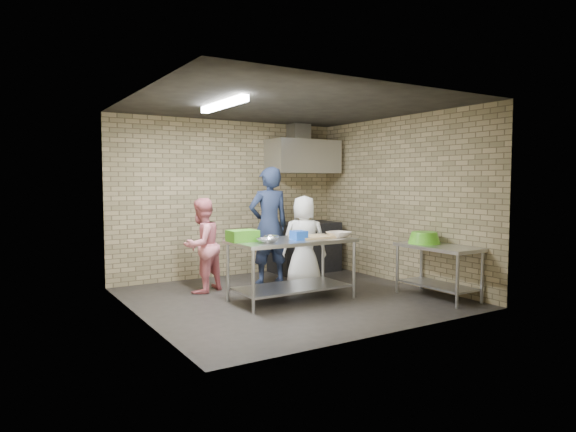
% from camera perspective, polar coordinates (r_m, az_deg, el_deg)
% --- Properties ---
extents(floor, '(4.20, 4.20, 0.00)m').
position_cam_1_polar(floor, '(7.26, 0.16, -9.21)').
color(floor, black).
rests_on(floor, ground).
extents(ceiling, '(4.20, 4.20, 0.00)m').
position_cam_1_polar(ceiling, '(7.15, 0.16, 12.37)').
color(ceiling, black).
rests_on(ceiling, ground).
extents(back_wall, '(4.20, 0.06, 2.70)m').
position_cam_1_polar(back_wall, '(8.84, -6.70, 1.96)').
color(back_wall, tan).
rests_on(back_wall, ground).
extents(front_wall, '(4.20, 0.06, 2.70)m').
position_cam_1_polar(front_wall, '(5.48, 11.25, 0.68)').
color(front_wall, tan).
rests_on(front_wall, ground).
extents(left_wall, '(0.06, 4.00, 2.70)m').
position_cam_1_polar(left_wall, '(6.23, -16.48, 0.98)').
color(left_wall, tan).
rests_on(left_wall, ground).
extents(right_wall, '(0.06, 4.00, 2.70)m').
position_cam_1_polar(right_wall, '(8.38, 12.47, 1.78)').
color(right_wall, tan).
rests_on(right_wall, ground).
extents(prep_table, '(1.71, 0.85, 0.85)m').
position_cam_1_polar(prep_table, '(7.05, 0.43, -6.08)').
color(prep_table, silver).
rests_on(prep_table, floor).
extents(side_counter, '(0.60, 1.20, 0.75)m').
position_cam_1_polar(side_counter, '(7.50, 16.58, -6.03)').
color(side_counter, silver).
rests_on(side_counter, floor).
extents(stove, '(1.20, 0.70, 0.90)m').
position_cam_1_polar(stove, '(9.27, 1.88, -3.50)').
color(stove, black).
rests_on(stove, floor).
extents(range_hood, '(1.30, 0.60, 0.60)m').
position_cam_1_polar(range_hood, '(9.24, 1.73, 6.73)').
color(range_hood, silver).
rests_on(range_hood, back_wall).
extents(hood_duct, '(0.35, 0.30, 0.30)m').
position_cam_1_polar(hood_duct, '(9.40, 1.22, 9.43)').
color(hood_duct, '#A5A8AD').
rests_on(hood_duct, back_wall).
extents(wall_shelf, '(0.80, 0.20, 0.04)m').
position_cam_1_polar(wall_shelf, '(9.56, 2.60, 5.55)').
color(wall_shelf, '#3F2B19').
rests_on(wall_shelf, back_wall).
extents(fluorescent_fixture, '(0.10, 1.25, 0.08)m').
position_cam_1_polar(fluorescent_fixture, '(6.67, -7.33, 12.41)').
color(fluorescent_fixture, white).
rests_on(fluorescent_fixture, ceiling).
extents(green_crate, '(0.38, 0.28, 0.15)m').
position_cam_1_polar(green_crate, '(6.74, -5.16, -2.24)').
color(green_crate, '#40981C').
rests_on(green_crate, prep_table).
extents(blue_tub, '(0.19, 0.19, 0.12)m').
position_cam_1_polar(blue_tub, '(6.93, 1.22, -2.18)').
color(blue_tub, blue).
rests_on(blue_tub, prep_table).
extents(cutting_board, '(0.52, 0.40, 0.03)m').
position_cam_1_polar(cutting_board, '(7.16, 2.89, -2.36)').
color(cutting_board, tan).
rests_on(cutting_board, prep_table).
extents(mixing_bowl_a, '(0.31, 0.31, 0.07)m').
position_cam_1_polar(mixing_bowl_a, '(6.56, -2.34, -2.79)').
color(mixing_bowl_a, '#B5B8BC').
rests_on(mixing_bowl_a, prep_table).
extents(mixing_bowl_b, '(0.24, 0.24, 0.06)m').
position_cam_1_polar(mixing_bowl_b, '(6.88, -1.91, -2.48)').
color(mixing_bowl_b, '#B2B5B9').
rests_on(mixing_bowl_b, prep_table).
extents(ceramic_bowl, '(0.39, 0.39, 0.08)m').
position_cam_1_polar(ceramic_bowl, '(7.26, 5.75, -2.09)').
color(ceramic_bowl, beige).
rests_on(ceramic_bowl, prep_table).
extents(green_basin, '(0.46, 0.46, 0.17)m').
position_cam_1_polar(green_basin, '(7.59, 15.14, -2.38)').
color(green_basin, '#59C626').
rests_on(green_basin, side_counter).
extents(bottle_red, '(0.07, 0.07, 0.18)m').
position_cam_1_polar(bottle_red, '(9.42, 1.34, 6.25)').
color(bottle_red, '#B22619').
rests_on(bottle_red, wall_shelf).
extents(bottle_green, '(0.06, 0.06, 0.15)m').
position_cam_1_polar(bottle_green, '(9.65, 3.35, 6.10)').
color(bottle_green, green).
rests_on(bottle_green, wall_shelf).
extents(man_navy, '(0.72, 0.51, 1.88)m').
position_cam_1_polar(man_navy, '(8.13, -2.17, -1.08)').
color(man_navy, '#151C35').
rests_on(man_navy, floor).
extents(woman_pink, '(0.85, 0.78, 1.40)m').
position_cam_1_polar(woman_pink, '(7.61, -9.74, -3.29)').
color(woman_pink, pink).
rests_on(woman_pink, floor).
extents(woman_white, '(0.83, 0.78, 1.43)m').
position_cam_1_polar(woman_white, '(7.95, 1.83, -2.83)').
color(woman_white, white).
rests_on(woman_white, floor).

